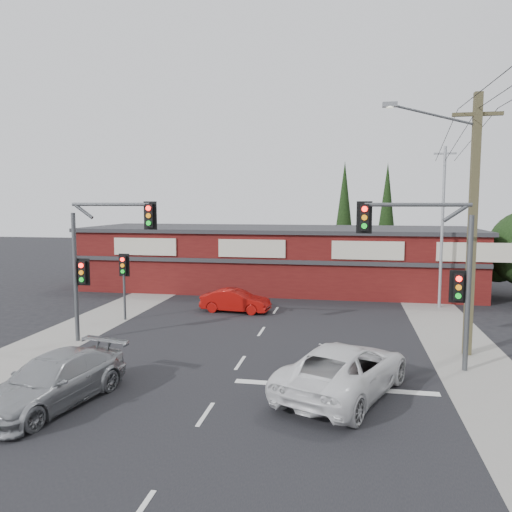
% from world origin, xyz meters
% --- Properties ---
extents(ground, '(120.00, 120.00, 0.00)m').
position_xyz_m(ground, '(0.00, 0.00, 0.00)').
color(ground, black).
rests_on(ground, ground).
extents(road_strip, '(14.00, 70.00, 0.01)m').
position_xyz_m(road_strip, '(0.00, 5.00, 0.01)').
color(road_strip, black).
rests_on(road_strip, ground).
extents(verge_left, '(3.00, 70.00, 0.02)m').
position_xyz_m(verge_left, '(-8.50, 5.00, 0.01)').
color(verge_left, gray).
rests_on(verge_left, ground).
extents(verge_right, '(3.00, 70.00, 0.02)m').
position_xyz_m(verge_right, '(8.50, 5.00, 0.01)').
color(verge_right, gray).
rests_on(verge_right, ground).
extents(stop_line, '(6.50, 0.35, 0.01)m').
position_xyz_m(stop_line, '(3.50, -1.50, 0.01)').
color(stop_line, silver).
rests_on(stop_line, ground).
extents(white_suv, '(4.60, 6.25, 1.58)m').
position_xyz_m(white_suv, '(3.81, -1.95, 0.79)').
color(white_suv, white).
rests_on(white_suv, ground).
extents(silver_suv, '(3.05, 5.33, 1.46)m').
position_xyz_m(silver_suv, '(-4.58, -4.36, 0.73)').
color(silver_suv, '#9A9C9F').
rests_on(silver_suv, ground).
extents(red_sedan, '(3.85, 1.65, 1.23)m').
position_xyz_m(red_sedan, '(-2.10, 8.84, 0.62)').
color(red_sedan, '#970C09').
rests_on(red_sedan, ground).
extents(lane_dashes, '(0.12, 47.54, 0.01)m').
position_xyz_m(lane_dashes, '(0.00, 4.97, 0.01)').
color(lane_dashes, silver).
rests_on(lane_dashes, ground).
extents(shop_building, '(27.30, 8.40, 4.22)m').
position_xyz_m(shop_building, '(-0.99, 16.99, 2.13)').
color(shop_building, '#490F0E').
rests_on(shop_building, ground).
extents(conifer_near, '(1.80, 1.80, 9.25)m').
position_xyz_m(conifer_near, '(3.50, 24.00, 5.48)').
color(conifer_near, '#2D2116').
rests_on(conifer_near, ground).
extents(conifer_far, '(1.80, 1.80, 9.25)m').
position_xyz_m(conifer_far, '(7.00, 26.00, 5.48)').
color(conifer_far, '#2D2116').
rests_on(conifer_far, ground).
extents(traffic_mast_left, '(3.77, 0.27, 5.97)m').
position_xyz_m(traffic_mast_left, '(-6.43, 2.00, 3.93)').
color(traffic_mast_left, '#47494C').
rests_on(traffic_mast_left, ground).
extents(traffic_mast_right, '(3.96, 0.27, 5.97)m').
position_xyz_m(traffic_mast_right, '(6.86, 1.00, 3.95)').
color(traffic_mast_right, '#47494C').
rests_on(traffic_mast_right, ground).
extents(pedestal_signal, '(0.55, 0.27, 3.38)m').
position_xyz_m(pedestal_signal, '(-7.20, 6.01, 2.41)').
color(pedestal_signal, '#47494C').
rests_on(pedestal_signal, ground).
extents(utility_pole, '(4.38, 0.59, 10.00)m').
position_xyz_m(utility_pole, '(8.36, 2.99, 5.40)').
color(utility_pole, brown).
rests_on(utility_pole, ground).
extents(steel_pole, '(1.20, 0.16, 9.00)m').
position_xyz_m(steel_pole, '(9.00, 12.00, 4.70)').
color(steel_pole, gray).
rests_on(steel_pole, ground).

